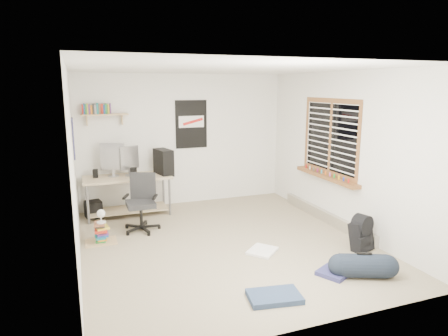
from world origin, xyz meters
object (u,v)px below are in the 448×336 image
object	(u,v)px
office_chair	(141,201)
duffel_bag	(363,266)
backpack	(361,236)
desk	(128,195)
book_stack	(101,233)

from	to	relation	value
office_chair	duffel_bag	distance (m)	3.42
duffel_bag	backpack	bearing A→B (deg)	76.38
desk	backpack	size ratio (longest dim) A/B	3.67
desk	office_chair	bearing A→B (deg)	-103.44
desk	duffel_bag	world-z (taller)	desk
desk	book_stack	world-z (taller)	desk
desk	book_stack	distance (m)	1.32
backpack	book_stack	distance (m)	3.76
duffel_bag	book_stack	world-z (taller)	duffel_bag
duffel_bag	book_stack	distance (m)	3.67
office_chair	book_stack	size ratio (longest dim) A/B	2.34
desk	office_chair	size ratio (longest dim) A/B	1.64
office_chair	backpack	size ratio (longest dim) A/B	2.23
desk	backpack	world-z (taller)	desk
book_stack	backpack	bearing A→B (deg)	-24.62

